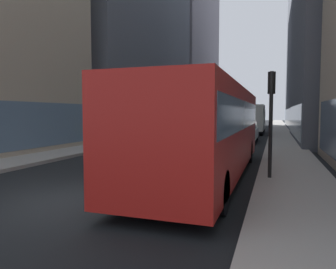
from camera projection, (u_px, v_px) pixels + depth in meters
ground_plane at (234, 130)px, 41.01m from camera, size 120.00×120.00×0.00m
sidewalk_left at (192, 129)px, 42.85m from camera, size 2.40×110.00×0.15m
sidewalk_right at (280, 130)px, 39.17m from camera, size 2.40×110.00×0.15m
building_left_mid at (119, 0)px, 35.10m from camera, size 10.33×23.21×29.72m
building_left_far at (181, 47)px, 58.15m from camera, size 10.40×22.81×29.01m
building_right_far at (329, 44)px, 43.32m from camera, size 10.40×22.74×23.68m
transit_bus at (208, 126)px, 11.06m from camera, size 2.78×11.53×3.05m
car_silver_sedan at (158, 138)px, 17.59m from camera, size 1.83×3.96×1.62m
car_red_coupe at (234, 122)px, 50.24m from camera, size 1.73×3.98×1.62m
car_white_van at (244, 131)px, 23.90m from camera, size 1.94×4.53×1.62m
car_grey_wagon at (206, 125)px, 37.35m from camera, size 1.80×4.59×1.62m
car_yellow_taxi at (180, 129)px, 27.17m from camera, size 1.84×4.75×1.62m
box_truck at (253, 118)px, 33.34m from camera, size 2.30×7.50×3.05m
dalmatian_dog at (108, 178)px, 8.22m from camera, size 0.22×0.96×0.72m
pedestrian_with_handbag at (89, 133)px, 18.67m from camera, size 0.45×0.34×1.69m
traffic_light_near at (271, 107)px, 10.05m from camera, size 0.24×0.40×3.40m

